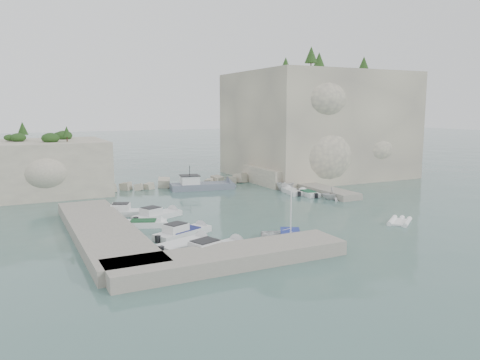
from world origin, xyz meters
name	(u,v)px	position (x,y,z in m)	size (l,w,h in m)	color
ground	(265,216)	(0.00, 0.00, 0.00)	(400.00, 400.00, 0.00)	#486C66
cliff_east	(317,125)	(23.00, 23.00, 8.50)	(26.00, 22.00, 17.00)	beige
cliff_terrace	(281,175)	(13.00, 18.00, 1.25)	(8.00, 10.00, 2.50)	beige
outcrop_west	(42,167)	(-20.00, 25.00, 3.50)	(16.00, 14.00, 7.00)	beige
quay_west	(103,231)	(-17.00, -1.00, 0.55)	(5.00, 24.00, 1.10)	#9E9689
quay_south	(231,257)	(-10.00, -12.50, 0.55)	(18.00, 4.00, 1.10)	#9E9689
ledge_east	(315,188)	(13.50, 10.00, 0.40)	(3.00, 16.00, 0.80)	#9E9689
breakwater	(185,181)	(-1.00, 22.00, 0.70)	(28.00, 3.00, 1.40)	beige
motorboat_a	(129,215)	(-12.90, 6.69, 0.00)	(5.99, 1.78, 1.40)	white
motorboat_b	(157,218)	(-10.59, 3.92, 0.00)	(5.81, 1.90, 1.40)	silver
motorboat_c	(143,226)	(-12.77, 1.23, 0.00)	(4.78, 1.74, 0.70)	white
motorboat_d	(183,236)	(-10.51, -3.66, 0.00)	(6.09, 1.81, 1.40)	silver
motorboat_e	(185,248)	(-11.57, -7.17, 0.00)	(5.00, 2.05, 0.70)	white
motorboat_f	(214,254)	(-10.12, -9.72, 0.00)	(6.72, 2.00, 1.40)	silver
rowboat	(290,240)	(-2.62, -9.01, 0.00)	(3.66, 5.12, 1.06)	white
inflatable_dinghy	(400,223)	(10.31, -8.78, 0.00)	(3.74, 1.81, 0.44)	white
tender_east_a	(333,199)	(12.00, 4.06, 0.00)	(2.72, 3.15, 1.66)	silver
tender_east_b	(308,195)	(10.77, 7.65, 0.00)	(4.41, 1.50, 0.70)	white
tender_east_c	(292,193)	(9.72, 9.86, 0.00)	(4.98, 1.61, 0.70)	silver
tender_east_d	(287,190)	(10.66, 12.55, 0.00)	(1.49, 3.97, 1.53)	silver
work_boat	(202,189)	(0.18, 18.27, 0.00)	(9.68, 2.86, 2.20)	slate
rowboat_mast	(291,210)	(-2.62, -9.01, 2.63)	(0.10, 0.10, 4.20)	white
vegetation	(287,67)	(17.83, 24.40, 17.93)	(53.48, 13.88, 13.40)	#1E4219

